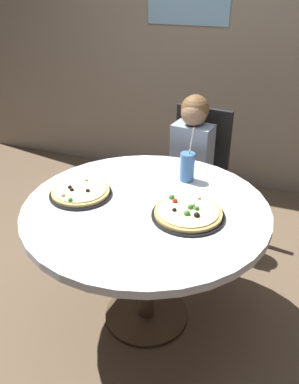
{
  "coord_description": "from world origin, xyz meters",
  "views": [
    {
      "loc": [
        0.64,
        -1.6,
        1.78
      ],
      "look_at": [
        0.0,
        0.05,
        0.8
      ],
      "focal_mm": 37.83,
      "sensor_mm": 36.0,
      "label": 1
    }
  ],
  "objects_px": {
    "dining_table": "(146,222)",
    "diner_child": "(186,185)",
    "soda_cup": "(187,167)",
    "pizza_cheese": "(188,213)",
    "chair_wooden": "(196,168)",
    "pizza_veggie": "(81,192)"
  },
  "relations": [
    {
      "from": "dining_table",
      "to": "diner_child",
      "type": "bearing_deg",
      "value": 90.66
    },
    {
      "from": "chair_wooden",
      "to": "soda_cup",
      "type": "height_order",
      "value": "soda_cup"
    },
    {
      "from": "soda_cup",
      "to": "pizza_cheese",
      "type": "bearing_deg",
      "value": -72.45
    },
    {
      "from": "diner_child",
      "to": "pizza_veggie",
      "type": "height_order",
      "value": "diner_child"
    },
    {
      "from": "diner_child",
      "to": "pizza_veggie",
      "type": "distance_m",
      "value": 0.91
    },
    {
      "from": "chair_wooden",
      "to": "diner_child",
      "type": "relative_size",
      "value": 0.88
    },
    {
      "from": "soda_cup",
      "to": "chair_wooden",
      "type": "bearing_deg",
      "value": 99.19
    },
    {
      "from": "dining_table",
      "to": "chair_wooden",
      "type": "height_order",
      "value": "chair_wooden"
    },
    {
      "from": "diner_child",
      "to": "soda_cup",
      "type": "relative_size",
      "value": 3.52
    },
    {
      "from": "pizza_veggie",
      "to": "soda_cup",
      "type": "bearing_deg",
      "value": 38.25
    },
    {
      "from": "chair_wooden",
      "to": "pizza_veggie",
      "type": "relative_size",
      "value": 2.93
    },
    {
      "from": "pizza_cheese",
      "to": "soda_cup",
      "type": "bearing_deg",
      "value": 107.55
    },
    {
      "from": "dining_table",
      "to": "pizza_cheese",
      "type": "relative_size",
      "value": 3.51
    },
    {
      "from": "diner_child",
      "to": "pizza_cheese",
      "type": "xyz_separation_m",
      "value": [
        0.23,
        -0.79,
        0.28
      ]
    },
    {
      "from": "diner_child",
      "to": "soda_cup",
      "type": "bearing_deg",
      "value": -74.59
    },
    {
      "from": "dining_table",
      "to": "soda_cup",
      "type": "relative_size",
      "value": 3.99
    },
    {
      "from": "pizza_veggie",
      "to": "pizza_cheese",
      "type": "height_order",
      "value": "pizza_cheese"
    },
    {
      "from": "pizza_cheese",
      "to": "pizza_veggie",
      "type": "bearing_deg",
      "value": -179.71
    },
    {
      "from": "pizza_cheese",
      "to": "soda_cup",
      "type": "xyz_separation_m",
      "value": [
        -0.11,
        0.36,
        0.06
      ]
    },
    {
      "from": "pizza_veggie",
      "to": "diner_child",
      "type": "bearing_deg",
      "value": 66.59
    },
    {
      "from": "pizza_veggie",
      "to": "pizza_cheese",
      "type": "distance_m",
      "value": 0.58
    },
    {
      "from": "diner_child",
      "to": "pizza_cheese",
      "type": "bearing_deg",
      "value": -73.61
    }
  ]
}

